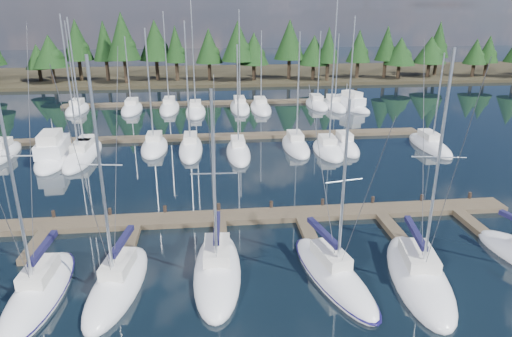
{
  "coord_description": "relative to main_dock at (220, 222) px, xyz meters",
  "views": [
    {
      "loc": [
        -0.55,
        -12.45,
        14.97
      ],
      "look_at": [
        3.15,
        22.0,
        2.51
      ],
      "focal_mm": 32.0,
      "sensor_mm": 36.0,
      "label": 1
    }
  ],
  "objects": [
    {
      "name": "motor_yacht_left",
      "position": [
        -16.37,
        16.4,
        0.33
      ],
      "size": [
        4.15,
        10.16,
        4.97
      ],
      "color": "white",
      "rests_on": "ground"
    },
    {
      "name": "front_sailboat_4",
      "position": [
        6.31,
        -7.68,
        0.07
      ],
      "size": [
        4.43,
        9.66,
        11.39
      ],
      "color": "white",
      "rests_on": "ground"
    },
    {
      "name": "back_sailboat_rows",
      "position": [
        0.49,
        27.76,
        0.06
      ],
      "size": [
        48.65,
        33.12,
        16.46
      ],
      "color": "white",
      "rests_on": "ground"
    },
    {
      "name": "ground",
      "position": [
        0.0,
        12.64,
        -0.2
      ],
      "size": [
        260.0,
        260.0,
        0.0
      ],
      "primitive_type": "plane",
      "color": "black",
      "rests_on": "ground"
    },
    {
      "name": "motor_yacht_right",
      "position": [
        21.02,
        37.06,
        0.29
      ],
      "size": [
        6.08,
        9.33,
        4.43
      ],
      "color": "white",
      "rests_on": "ground"
    },
    {
      "name": "main_dock",
      "position": [
        0.0,
        0.0,
        0.0
      ],
      "size": [
        44.0,
        6.13,
        0.9
      ],
      "color": "brown",
      "rests_on": "ground"
    },
    {
      "name": "back_docks",
      "position": [
        0.0,
        32.23,
        -0.0
      ],
      "size": [
        50.0,
        21.8,
        0.4
      ],
      "color": "brown",
      "rests_on": "ground"
    },
    {
      "name": "tree_line",
      "position": [
        -1.44,
        62.81,
        7.16
      ],
      "size": [
        184.48,
        11.65,
        13.24
      ],
      "color": "black",
      "rests_on": "far_shore"
    },
    {
      "name": "front_sailboat_3",
      "position": [
        -0.34,
        -6.48,
        0.07
      ],
      "size": [
        3.19,
        9.6,
        11.84
      ],
      "color": "white",
      "rests_on": "ground"
    },
    {
      "name": "front_sailboat_5",
      "position": [
        11.18,
        -8.37,
        0.08
      ],
      "size": [
        4.63,
        9.9,
        13.9
      ],
      "color": "white",
      "rests_on": "ground"
    },
    {
      "name": "front_sailboat_2",
      "position": [
        -5.9,
        -7.38,
        0.09
      ],
      "size": [
        3.7,
        8.55,
        13.65
      ],
      "color": "white",
      "rests_on": "ground"
    },
    {
      "name": "front_sailboat_1",
      "position": [
        -10.01,
        -7.71,
        0.09
      ],
      "size": [
        3.05,
        8.99,
        14.94
      ],
      "color": "white",
      "rests_on": "ground"
    },
    {
      "name": "far_shore",
      "position": [
        0.0,
        72.64,
        0.1
      ],
      "size": [
        220.0,
        30.0,
        0.6
      ],
      "primitive_type": "cube",
      "color": "#312A1B",
      "rests_on": "ground"
    }
  ]
}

